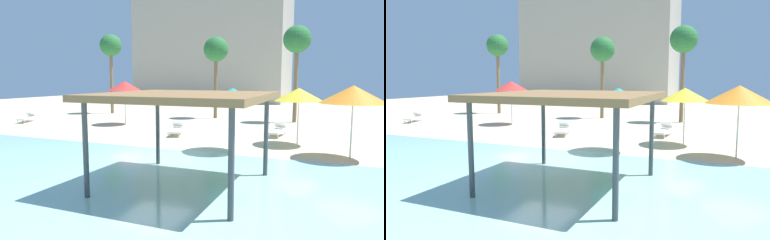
# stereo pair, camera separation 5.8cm
# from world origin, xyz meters

# --- Properties ---
(ground_plane) EXTENTS (80.00, 80.00, 0.00)m
(ground_plane) POSITION_xyz_m (0.00, 0.00, 0.00)
(ground_plane) COLOR beige
(lagoon_water) EXTENTS (44.00, 13.50, 0.04)m
(lagoon_water) POSITION_xyz_m (0.00, -5.25, 0.02)
(lagoon_water) COLOR #99D1C6
(lagoon_water) RESTS_ON ground
(shade_pavilion) EXTENTS (4.53, 4.53, 2.68)m
(shade_pavilion) POSITION_xyz_m (2.63, -2.88, 2.52)
(shade_pavilion) COLOR #42474C
(shade_pavilion) RESTS_ON ground
(beach_umbrella_yellow_1) EXTENTS (2.21, 2.21, 2.66)m
(beach_umbrella_yellow_1) POSITION_xyz_m (4.90, 4.91, 2.35)
(beach_umbrella_yellow_1) COLOR silver
(beach_umbrella_yellow_1) RESTS_ON ground
(beach_umbrella_red_3) EXTENTS (2.29, 2.29, 2.91)m
(beach_umbrella_red_3) POSITION_xyz_m (-6.60, 7.98, 2.59)
(beach_umbrella_red_3) COLOR silver
(beach_umbrella_red_3) RESTS_ON ground
(beach_umbrella_teal_4) EXTENTS (2.26, 2.26, 2.70)m
(beach_umbrella_teal_4) POSITION_xyz_m (2.53, 2.19, 2.39)
(beach_umbrella_teal_4) COLOR silver
(beach_umbrella_teal_4) RESTS_ON ground
(beach_umbrella_orange_5) EXTENTS (2.49, 2.49, 2.83)m
(beach_umbrella_orange_5) POSITION_xyz_m (7.10, 2.70, 2.48)
(beach_umbrella_orange_5) COLOR silver
(beach_umbrella_orange_5) RESTS_ON ground
(lounge_chair_0) EXTENTS (1.29, 1.98, 0.74)m
(lounge_chair_0) POSITION_xyz_m (-13.86, 6.43, 0.33)
(lounge_chair_0) COLOR white
(lounge_chair_0) RESTS_ON ground
(lounge_chair_2) EXTENTS (1.14, 1.99, 0.74)m
(lounge_chair_2) POSITION_xyz_m (-1.54, 5.36, 0.33)
(lounge_chair_2) COLOR white
(lounge_chair_2) RESTS_ON ground
(lounge_chair_3) EXTENTS (0.76, 1.94, 0.74)m
(lounge_chair_3) POSITION_xyz_m (3.65, 7.12, 0.33)
(lounge_chair_3) COLOR white
(lounge_chair_3) RESTS_ON ground
(palm_tree_0) EXTENTS (1.90, 1.90, 6.74)m
(palm_tree_0) POSITION_xyz_m (3.78, 13.63, 5.61)
(palm_tree_0) COLOR brown
(palm_tree_0) RESTS_ON ground
(palm_tree_1) EXTENTS (1.90, 1.90, 6.92)m
(palm_tree_1) POSITION_xyz_m (-11.96, 13.98, 5.78)
(palm_tree_1) COLOR brown
(palm_tree_1) RESTS_ON ground
(palm_tree_2) EXTENTS (1.90, 1.90, 6.28)m
(palm_tree_2) POSITION_xyz_m (-2.24, 13.95, 5.17)
(palm_tree_2) COLOR brown
(palm_tree_2) RESTS_ON ground
(hotel_block_0) EXTENTS (20.23, 10.11, 16.39)m
(hotel_block_0) POSITION_xyz_m (-9.75, 34.86, 8.20)
(hotel_block_0) COLOR #B2A893
(hotel_block_0) RESTS_ON ground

